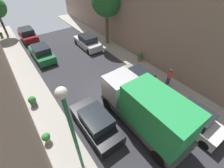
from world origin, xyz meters
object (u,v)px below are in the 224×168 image
Objects in this scene: lamp_post at (71,125)px; potted_plant_0 at (140,57)px; parked_car_left_4 at (28,35)px; parked_car_right_3 at (88,42)px; parked_car_right_1 at (191,118)px; parked_car_left_2 at (96,122)px; pedestrian at (169,76)px; parked_car_right_2 at (138,79)px; potted_plant_3 at (46,137)px; street_tree_1 at (106,1)px; delivery_truck at (146,109)px; potted_plant_2 at (1,34)px; potted_plant_1 at (32,101)px; parked_car_left_3 at (42,53)px.

potted_plant_0 is at bearing 30.48° from lamp_post.
parked_car_left_4 and parked_car_right_3 have the same top height.
parked_car_right_1 is 1.00× the size of parked_car_right_3.
parked_car_left_2 is 2.44× the size of pedestrian.
parked_car_right_2 reaches higher than potted_plant_3.
potted_plant_3 is (-10.90, -9.11, -4.44)m from street_tree_1.
parked_car_right_3 is at bearing 63.11° from parked_car_left_2.
parked_car_right_3 is at bearing 77.67° from delivery_truck.
pedestrian is at bearing 9.99° from lamp_post.
parked_car_right_3 is 0.64× the size of delivery_truck.
lamp_post is at bearing 178.33° from delivery_truck.
delivery_truck is 1.00× the size of street_tree_1.
potted_plant_3 is (-0.12, -18.91, 0.00)m from potted_plant_2.
potted_plant_1 is 0.14× the size of lamp_post.
potted_plant_0 is 0.15× the size of lamp_post.
street_tree_1 reaches higher than parked_car_left_4.
parked_car_left_3 is at bearing 110.16° from parked_car_right_1.
potted_plant_2 is at bearing 92.57° from lamp_post.
lamp_post reaches higher than potted_plant_3.
parked_car_right_2 is at bearing 4.79° from potted_plant_3.
parked_car_left_2 is 13.50m from street_tree_1.
parked_car_left_3 is 5.49× the size of potted_plant_2.
lamp_post is at bearing -170.01° from pedestrian.
potted_plant_3 is (-8.38, -9.69, -0.15)m from parked_car_right_3.
parked_car_right_2 is 8.60m from lamp_post.
parked_car_right_1 is at bearing -33.32° from delivery_truck.
delivery_truck is 3.84× the size of pedestrian.
delivery_truck is (2.70, -19.00, 1.07)m from parked_car_left_4.
parked_car_left_2 is at bearing -116.89° from parked_car_right_3.
lamp_post reaches higher than potted_plant_2.
parked_car_right_1 is at bearing -90.00° from parked_car_right_2.
parked_car_left_3 is 13.43m from pedestrian.
potted_plant_1 is 1.09× the size of potted_plant_2.
parked_car_right_1 is at bearing -90.00° from parked_car_right_3.
potted_plant_1 is at bearing 156.24° from pedestrian.
potted_plant_2 is at bearing 90.18° from potted_plant_1.
parked_car_right_1 is at bearing -109.80° from potted_plant_0.
pedestrian reaches higher than parked_car_right_3.
parked_car_right_2 is at bearing 142.67° from pedestrian.
street_tree_1 is at bearing 39.87° from potted_plant_3.
potted_plant_3 is at bearing 175.21° from pedestrian.
street_tree_1 is (5.22, 11.76, 3.23)m from delivery_truck.
potted_plant_1 is (-5.51, 6.31, -1.20)m from delivery_truck.
parked_car_left_3 is 4.79× the size of potted_plant_0.
pedestrian is at bearing 59.83° from parked_car_right_1.
parked_car_right_1 is 11.53m from potted_plant_1.
parked_car_left_4 reaches higher than potted_plant_3.
parked_car_left_2 is 3.37m from delivery_truck.
potted_plant_1 is at bearing -113.02° from parked_car_left_3.
lamp_post is (-10.13, -5.96, 3.32)m from potted_plant_0.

